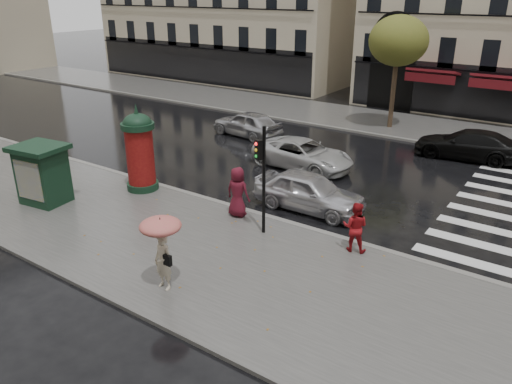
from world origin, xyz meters
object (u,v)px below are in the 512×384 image
Objects in this scene: woman_umbrella at (162,242)px; car_far_silver at (247,124)px; woman_red at (355,227)px; man_burgundy at (238,192)px; car_white at (303,154)px; newsstand at (42,173)px; morris_column at (140,149)px; traffic_light at (262,170)px; car_silver at (309,191)px; car_black at (468,144)px.

car_far_silver is at bearing 117.36° from woman_umbrella.
car_far_silver is at bearing -53.85° from woman_red.
car_white is at bearing -86.31° from man_burgundy.
woman_red is 12.17m from newsstand.
newsstand is at bearing -123.65° from morris_column.
woman_umbrella is 0.95× the size of newsstand.
car_silver is at bearing 85.24° from traffic_light.
woman_umbrella is at bearing -166.00° from car_white.
newsstand is at bearing 21.29° from man_burgundy.
woman_umbrella is 11.62m from car_white.
car_far_silver is (-6.24, 9.29, -0.32)m from man_burgundy.
car_white is (6.19, 9.63, -0.64)m from newsstand.
woman_red is (3.48, 5.08, -0.63)m from woman_umbrella.
car_silver reaches higher than car_black.
woman_red is 0.38× the size of car_far_silver.
woman_umbrella is 17.84m from car_black.
traffic_light reaches higher than man_burgundy.
newsstand is (-7.03, -3.31, 0.25)m from man_burgundy.
morris_column is at bearing 108.74° from car_silver.
woman_red is at bearing -135.02° from car_white.
man_burgundy is 2.15m from traffic_light.
morris_column reaches higher than newsstand.
woman_umbrella reaches higher than car_black.
newsstand reaches higher than car_black.
car_white is at bearing 67.83° from car_far_silver.
traffic_light is (6.45, -0.53, 0.55)m from morris_column.
morris_column is at bearing 141.10° from woman_umbrella.
morris_column is 3.84m from newsstand.
morris_column is at bearing 56.35° from newsstand.
morris_column is at bearing -2.28° from man_burgundy.
car_white is at bearing 57.72° from morris_column.
man_burgundy is at bearing 156.38° from traffic_light.
man_burgundy is 0.37× the size of car_black.
morris_column is 1.57× the size of newsstand.
woman_red is 0.38× the size of car_silver.
woman_umbrella is 1.33× the size of woman_red.
woman_red is at bearing 11.95° from traffic_light.
car_silver is at bearing -143.61° from car_white.
woman_umbrella is 0.61× the size of morris_column.
man_burgundy is at bearing 40.53° from car_far_silver.
car_far_silver is (0.79, 12.60, -0.58)m from newsstand.
newsstand is 0.53× the size of car_silver.
car_far_silver is (-7.77, 9.96, -1.68)m from traffic_light.
car_silver is (-2.91, 2.23, -0.21)m from woman_red.
car_far_silver is (-7.44, 14.37, -0.84)m from woman_umbrella.
traffic_light reaches higher than newsstand.
woman_umbrella is 4.50m from traffic_light.
car_silver is 10.67m from car_far_silver.
newsstand is at bearing -162.86° from traffic_light.
man_burgundy reaches higher than woman_red.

